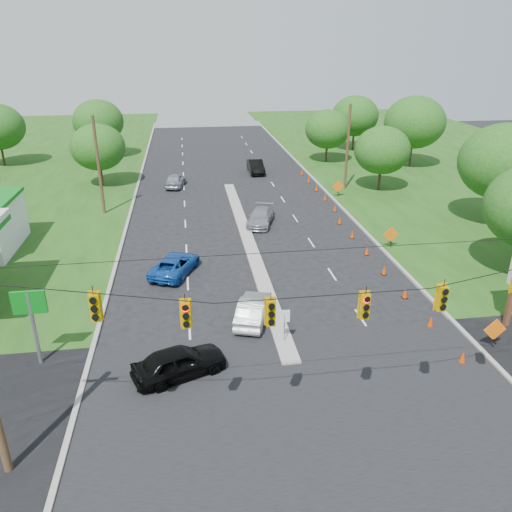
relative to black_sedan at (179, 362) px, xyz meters
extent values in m
plane|color=black|center=(5.55, -4.00, -0.78)|extent=(160.00, 160.00, 0.00)
cube|color=black|center=(5.55, -4.00, -0.78)|extent=(160.00, 14.00, 0.02)
cube|color=gray|center=(-4.55, 26.00, -0.78)|extent=(0.25, 110.00, 0.16)
cube|color=gray|center=(15.65, 26.00, -0.78)|extent=(0.25, 110.00, 0.16)
cube|color=gray|center=(5.55, 17.00, -0.78)|extent=(1.00, 34.00, 0.18)
cylinder|color=gray|center=(5.55, 2.00, 0.12)|extent=(0.06, 0.06, 1.80)
cube|color=white|center=(5.55, 2.00, 0.92)|extent=(0.55, 0.04, 0.70)
cylinder|color=black|center=(5.55, -5.00, 6.22)|extent=(24.00, 0.04, 0.04)
cube|color=#E0A600|center=(-2.45, -5.00, 5.97)|extent=(0.34, 0.24, 1.00)
cube|color=#E0A600|center=(0.55, -5.00, 5.45)|extent=(0.34, 0.24, 1.00)
cube|color=#E0A600|center=(3.55, -5.00, 5.27)|extent=(0.34, 0.24, 1.00)
cube|color=#E0A600|center=(7.05, -5.00, 5.27)|extent=(0.34, 0.24, 1.00)
cube|color=#E0A600|center=(10.05, -5.00, 5.36)|extent=(0.34, 0.24, 1.00)
cylinder|color=#422D1C|center=(-6.95, 26.00, 3.72)|extent=(0.28, 0.28, 9.00)
cylinder|color=#422D1C|center=(18.05, 31.00, 3.72)|extent=(0.28, 0.28, 9.00)
cylinder|color=gray|center=(-6.95, 2.00, 1.22)|extent=(0.20, 0.20, 4.00)
cube|color=#066E13|center=(-6.95, 2.00, 2.72)|extent=(1.60, 0.15, 1.20)
cone|color=#DC3900|center=(14.12, -1.00, -0.43)|extent=(0.32, 0.32, 0.70)
cone|color=#DC3900|center=(14.12, 2.50, -0.43)|extent=(0.32, 0.32, 0.70)
cone|color=#DC3900|center=(14.12, 6.00, -0.43)|extent=(0.32, 0.32, 0.70)
cone|color=#DC3900|center=(14.12, 9.50, -0.43)|extent=(0.32, 0.32, 0.70)
cone|color=#DC3900|center=(14.12, 13.00, -0.43)|extent=(0.32, 0.32, 0.70)
cone|color=#DC3900|center=(14.12, 16.50, -0.43)|extent=(0.32, 0.32, 0.70)
cone|color=#DC3900|center=(14.12, 20.00, -0.43)|extent=(0.32, 0.32, 0.70)
cone|color=#DC3900|center=(14.72, 23.50, -0.43)|extent=(0.32, 0.32, 0.70)
cone|color=#DC3900|center=(14.72, 27.00, -0.43)|extent=(0.32, 0.32, 0.70)
cone|color=#DC3900|center=(14.72, 30.50, -0.43)|extent=(0.32, 0.32, 0.70)
cone|color=#DC3900|center=(14.72, 34.00, -0.43)|extent=(0.32, 0.32, 0.70)
cone|color=#DC3900|center=(14.72, 37.50, -0.43)|extent=(0.32, 0.32, 0.70)
cube|color=black|center=(16.35, 0.00, -0.23)|extent=(0.06, 0.58, 0.26)
cube|color=black|center=(16.35, 0.00, -0.23)|extent=(0.06, 0.58, 0.26)
cube|color=orange|center=(16.35, 0.00, 0.37)|extent=(1.27, 0.05, 1.27)
cube|color=black|center=(16.35, 14.00, -0.23)|extent=(0.06, 0.58, 0.26)
cube|color=black|center=(16.35, 14.00, -0.23)|extent=(0.06, 0.58, 0.26)
cube|color=orange|center=(16.35, 14.00, 0.37)|extent=(1.27, 0.05, 1.27)
cube|color=black|center=(16.35, 28.00, -0.23)|extent=(0.06, 0.58, 0.26)
cube|color=black|center=(16.35, 28.00, -0.23)|extent=(0.06, 0.58, 0.26)
cube|color=orange|center=(16.35, 28.00, 0.37)|extent=(1.27, 0.05, 1.27)
cylinder|color=black|center=(-22.45, 48.00, 0.66)|extent=(0.28, 0.28, 2.88)
cylinder|color=black|center=(-8.45, 36.00, 0.48)|extent=(0.28, 0.28, 2.52)
ellipsoid|color=#194C14|center=(-8.45, 36.00, 3.56)|extent=(5.88, 5.88, 5.04)
cylinder|color=black|center=(-10.45, 51.00, 0.66)|extent=(0.28, 0.28, 2.88)
ellipsoid|color=#194C14|center=(-10.45, 51.00, 4.18)|extent=(6.72, 6.72, 5.76)
cylinder|color=black|center=(27.55, 18.00, 0.84)|extent=(0.28, 0.28, 3.24)
ellipsoid|color=#194C14|center=(27.55, 18.00, 4.80)|extent=(7.56, 7.56, 6.48)
cylinder|color=black|center=(21.55, 30.00, 0.48)|extent=(0.28, 0.28, 2.52)
ellipsoid|color=#194C14|center=(21.55, 30.00, 3.56)|extent=(5.88, 5.88, 5.04)
cylinder|color=black|center=(29.55, 40.00, 0.84)|extent=(0.28, 0.28, 3.24)
ellipsoid|color=#194C14|center=(29.55, 40.00, 4.80)|extent=(7.56, 7.56, 6.48)
cylinder|color=black|center=(25.55, 51.00, 0.66)|extent=(0.28, 0.28, 2.88)
ellipsoid|color=#194C14|center=(25.55, 51.00, 4.18)|extent=(6.72, 6.72, 5.76)
cylinder|color=black|center=(19.55, 44.00, 0.48)|extent=(0.28, 0.28, 2.52)
ellipsoid|color=#194C14|center=(19.55, 44.00, 3.56)|extent=(5.88, 5.88, 5.04)
imported|color=black|center=(0.00, 0.00, 0.00)|extent=(4.92, 3.37, 1.55)
imported|color=#B7B7B7|center=(4.22, 4.68, -0.06)|extent=(2.74, 4.60, 1.43)
imported|color=#11459D|center=(-0.27, 11.72, -0.10)|extent=(4.00, 5.36, 1.35)
imported|color=gray|center=(7.16, 20.93, -0.08)|extent=(3.35, 5.19, 1.40)
imported|color=gray|center=(-0.34, 34.50, -0.03)|extent=(2.60, 4.64, 1.49)
imported|color=black|center=(9.38, 39.52, 0.02)|extent=(1.71, 4.86, 1.60)
camera|label=1|loc=(0.81, -20.31, 14.23)|focal=35.00mm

